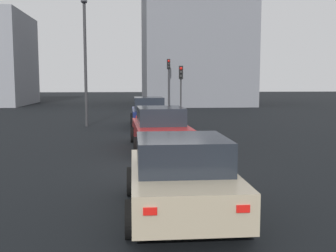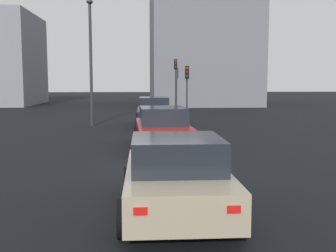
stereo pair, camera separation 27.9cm
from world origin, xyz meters
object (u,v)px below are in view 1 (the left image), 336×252
object	(u,v)px
traffic_light_near_right	(181,80)
car_beige_third	(181,176)
traffic_light_near_left	(169,73)
car_red_second	(160,128)
car_navy_lead	(149,112)
street_lamp_kerbside	(85,52)

from	to	relation	value
traffic_light_near_right	car_beige_third	bearing A→B (deg)	-2.36
traffic_light_near_left	car_red_second	bearing A→B (deg)	-5.80
car_navy_lead	street_lamp_kerbside	distance (m)	4.80
car_red_second	street_lamp_kerbside	distance (m)	9.16
car_navy_lead	traffic_light_near_right	world-z (taller)	traffic_light_near_right
car_beige_third	street_lamp_kerbside	world-z (taller)	street_lamp_kerbside
car_red_second	car_beige_third	world-z (taller)	car_red_second
car_red_second	traffic_light_near_right	distance (m)	12.98
car_navy_lead	traffic_light_near_right	size ratio (longest dim) A/B	1.33
car_navy_lead	traffic_light_near_right	xyz separation A→B (m)	(5.20, -2.48, 1.78)
car_beige_third	traffic_light_near_right	bearing A→B (deg)	-6.81
traffic_light_near_left	car_beige_third	bearing A→B (deg)	-4.45
traffic_light_near_left	street_lamp_kerbside	distance (m)	14.60
car_navy_lead	traffic_light_near_left	size ratio (longest dim) A/B	1.06
car_navy_lead	car_beige_third	distance (m)	15.10
traffic_light_near_right	street_lamp_kerbside	distance (m)	7.81
car_red_second	traffic_light_near_left	xyz separation A→B (m)	(21.09, -2.39, 2.43)
car_red_second	car_beige_third	bearing A→B (deg)	176.86
car_beige_third	street_lamp_kerbside	distance (m)	16.16
traffic_light_near_left	street_lamp_kerbside	size ratio (longest dim) A/B	0.64
car_navy_lead	street_lamp_kerbside	size ratio (longest dim) A/B	0.68
car_red_second	traffic_light_near_right	bearing A→B (deg)	-12.54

